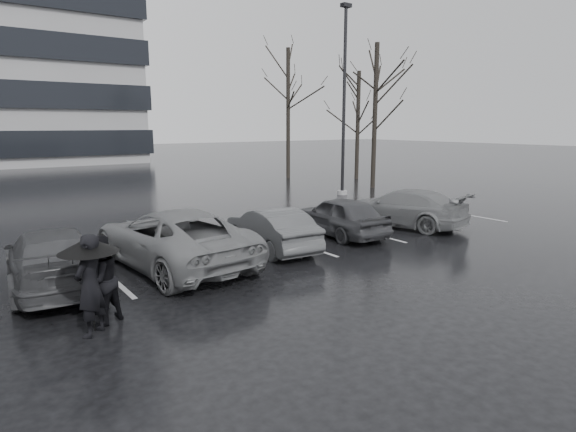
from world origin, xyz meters
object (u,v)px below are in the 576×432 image
(pedestrian_right, at_px, (100,280))
(lamp_post, at_px, (344,110))
(car_west_a, at_px, (271,229))
(car_west_b, at_px, (173,238))
(car_main, at_px, (339,216))
(car_east, at_px, (402,208))
(car_west_c, at_px, (52,258))
(tree_north, at_px, (288,114))
(tree_east, at_px, (375,117))
(tree_ne, at_px, (358,126))
(pedestrian_left, at_px, (90,285))

(pedestrian_right, bearing_deg, lamp_post, -173.07)
(car_west_a, distance_m, lamp_post, 12.29)
(car_west_b, xyz_separation_m, lamp_post, (12.16, 7.19, 3.55))
(pedestrian_right, relative_size, lamp_post, 0.18)
(car_main, height_order, car_east, car_east)
(car_west_c, bearing_deg, car_west_a, -176.76)
(car_west_a, height_order, tree_north, tree_north)
(car_west_c, xyz_separation_m, tree_north, (17.21, 15.12, 3.60))
(lamp_post, bearing_deg, car_west_b, -149.42)
(car_west_a, xyz_separation_m, tree_east, (12.44, 8.26, 3.39))
(lamp_post, bearing_deg, car_west_c, -154.58)
(lamp_post, relative_size, tree_north, 1.10)
(pedestrian_right, xyz_separation_m, tree_ne, (20.38, 14.90, 2.68))
(pedestrian_right, distance_m, tree_ne, 25.39)
(car_east, xyz_separation_m, pedestrian_left, (-11.33, -3.10, 0.22))
(car_main, height_order, tree_ne, tree_ne)
(car_west_a, bearing_deg, tree_north, -121.51)
(car_main, xyz_separation_m, car_west_a, (-2.82, -0.24, -0.04))
(tree_east, distance_m, tree_ne, 4.74)
(car_west_c, relative_size, lamp_post, 0.48)
(car_west_b, distance_m, tree_north, 21.22)
(pedestrian_left, relative_size, pedestrian_right, 1.08)
(car_west_a, bearing_deg, car_east, -174.01)
(car_west_b, xyz_separation_m, car_west_c, (-2.81, 0.07, -0.09))
(car_west_c, relative_size, tree_east, 0.56)
(car_west_b, relative_size, tree_ne, 0.76)
(lamp_post, height_order, tree_ne, lamp_post)
(lamp_post, bearing_deg, car_west_a, -141.75)
(car_west_c, xyz_separation_m, tree_ne, (20.71, 12.12, 2.85))
(car_main, bearing_deg, car_west_b, 5.72)
(car_west_a, height_order, pedestrian_left, pedestrian_left)
(car_west_b, height_order, tree_east, tree_east)
(tree_ne, bearing_deg, car_west_a, -140.62)
(car_west_b, xyz_separation_m, tree_ne, (17.90, 12.19, 2.76))
(car_west_b, relative_size, lamp_post, 0.57)
(tree_north, bearing_deg, pedestrian_left, -133.13)
(car_main, xyz_separation_m, pedestrian_left, (-8.53, -3.27, 0.24))
(tree_north, bearing_deg, car_west_c, -138.69)
(car_main, bearing_deg, car_west_a, 8.90)
(car_east, xyz_separation_m, tree_ne, (9.31, 12.20, 2.83))
(car_west_c, distance_m, tree_east, 20.21)
(car_west_c, height_order, pedestrian_right, pedestrian_right)
(car_east, bearing_deg, car_main, -18.86)
(car_west_b, distance_m, lamp_post, 14.57)
(car_main, bearing_deg, lamp_post, -128.25)
(pedestrian_right, bearing_deg, tree_ne, -170.95)
(car_west_b, distance_m, pedestrian_right, 3.68)
(car_west_c, distance_m, car_east, 11.39)
(car_west_c, xyz_separation_m, pedestrian_left, (0.06, -3.18, 0.23))
(pedestrian_right, height_order, tree_north, tree_north)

